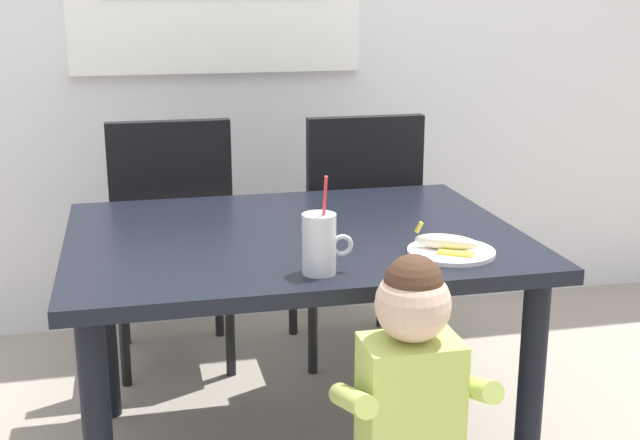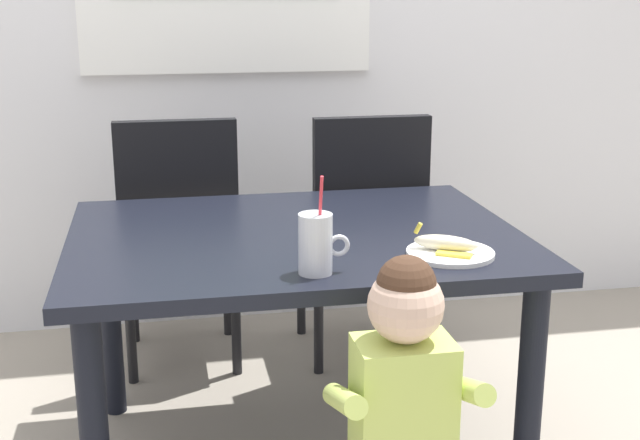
% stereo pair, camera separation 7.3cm
% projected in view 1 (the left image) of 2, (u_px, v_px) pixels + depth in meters
% --- Properties ---
extents(dining_table, '(1.28, 0.97, 0.72)m').
position_uv_depth(dining_table, '(295.00, 265.00, 2.43)').
color(dining_table, black).
rests_on(dining_table, ground).
extents(dining_chair_left, '(0.44, 0.45, 0.96)m').
position_uv_depth(dining_chair_left, '(172.00, 231.00, 3.06)').
color(dining_chair_left, black).
rests_on(dining_chair_left, ground).
extents(dining_chair_right, '(0.44, 0.44, 0.96)m').
position_uv_depth(dining_chair_right, '(356.00, 223.00, 3.16)').
color(dining_chair_right, black).
rests_on(dining_chair_right, ground).
extents(toddler_standing, '(0.33, 0.24, 0.84)m').
position_uv_depth(toddler_standing, '(410.00, 387.00, 1.89)').
color(toddler_standing, '#3F4760').
rests_on(toddler_standing, ground).
extents(milk_cup, '(0.13, 0.08, 0.25)m').
position_uv_depth(milk_cup, '(320.00, 247.00, 2.04)').
color(milk_cup, silver).
rests_on(milk_cup, dining_table).
extents(snack_plate, '(0.23, 0.23, 0.01)m').
position_uv_depth(snack_plate, '(451.00, 252.00, 2.21)').
color(snack_plate, white).
rests_on(snack_plate, dining_table).
extents(peeled_banana, '(0.17, 0.15, 0.07)m').
position_uv_depth(peeled_banana, '(448.00, 243.00, 2.20)').
color(peeled_banana, '#F4EAC6').
rests_on(peeled_banana, snack_plate).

